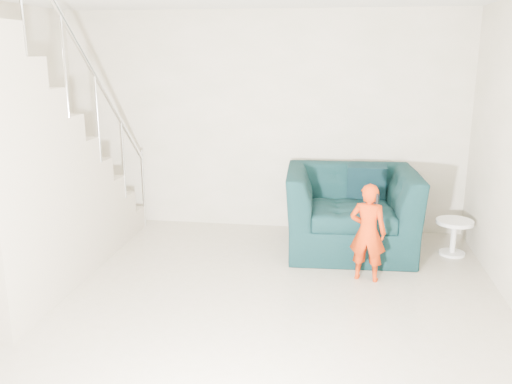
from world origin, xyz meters
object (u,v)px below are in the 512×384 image
staircase (17,191)px  side_table (454,232)px  armchair (350,210)px  toddler (368,232)px

staircase → side_table: bearing=18.9°
side_table → armchair: bearing=-179.9°
toddler → staircase: size_ratio=0.27×
side_table → staircase: size_ratio=0.11×
armchair → toddler: 0.85m
armchair → side_table: 1.16m
toddler → staircase: (-3.26, -0.62, 0.46)m
armchair → side_table: armchair is taller
staircase → toddler: bearing=10.8°
side_table → staircase: bearing=-161.1°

